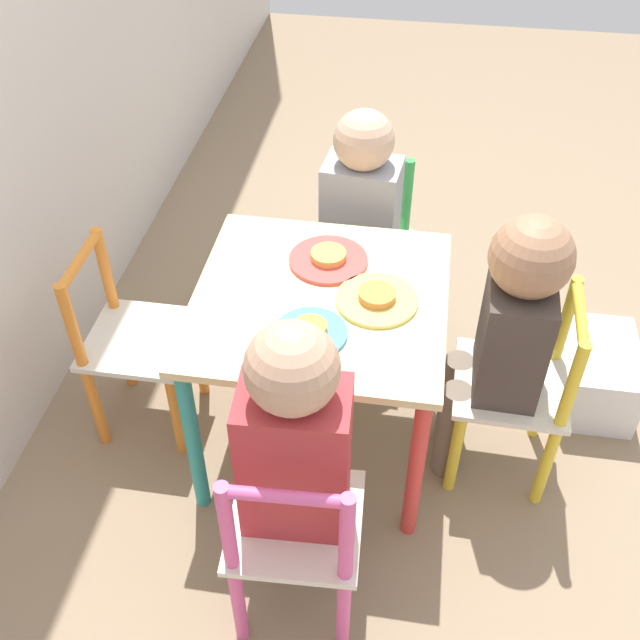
{
  "coord_description": "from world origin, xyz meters",
  "views": [
    {
      "loc": [
        -1.26,
        -0.2,
        1.57
      ],
      "look_at": [
        0.0,
        0.0,
        0.41
      ],
      "focal_mm": 42.0,
      "sensor_mm": 36.0,
      "label": 1
    }
  ],
  "objects_px": {
    "chair_yellow": "(519,391)",
    "child_front": "(506,328)",
    "child_left": "(296,448)",
    "plate_right": "(328,259)",
    "plate_left": "(311,331)",
    "kids_table": "(320,321)",
    "chair_green": "(362,251)",
    "storage_bin": "(594,373)",
    "child_right": "(359,214)",
    "chair_orange": "(133,344)",
    "chair_pink": "(295,537)",
    "plate_front": "(377,299)"
  },
  "relations": [
    {
      "from": "chair_green",
      "to": "chair_pink",
      "type": "distance_m",
      "value": 0.95
    },
    {
      "from": "chair_green",
      "to": "plate_front",
      "type": "height_order",
      "value": "chair_green"
    },
    {
      "from": "kids_table",
      "to": "plate_left",
      "type": "bearing_deg",
      "value": 180.0
    },
    {
      "from": "child_left",
      "to": "plate_right",
      "type": "distance_m",
      "value": 0.54
    },
    {
      "from": "chair_yellow",
      "to": "plate_right",
      "type": "bearing_deg",
      "value": -104.87
    },
    {
      "from": "child_right",
      "to": "plate_right",
      "type": "distance_m",
      "value": 0.29
    },
    {
      "from": "chair_yellow",
      "to": "child_left",
      "type": "relative_size",
      "value": 0.68
    },
    {
      "from": "child_right",
      "to": "child_front",
      "type": "xyz_separation_m",
      "value": [
        -0.42,
        -0.37,
        0.02
      ]
    },
    {
      "from": "chair_green",
      "to": "plate_right",
      "type": "bearing_deg",
      "value": -92.14
    },
    {
      "from": "kids_table",
      "to": "plate_left",
      "type": "relative_size",
      "value": 3.63
    },
    {
      "from": "child_front",
      "to": "plate_left",
      "type": "height_order",
      "value": "child_front"
    },
    {
      "from": "child_right",
      "to": "chair_orange",
      "type": "bearing_deg",
      "value": -135.6
    },
    {
      "from": "chair_green",
      "to": "child_right",
      "type": "xyz_separation_m",
      "value": [
        -0.06,
        0.01,
        0.17
      ]
    },
    {
      "from": "storage_bin",
      "to": "chair_pink",
      "type": "bearing_deg",
      "value": 136.25
    },
    {
      "from": "kids_table",
      "to": "child_left",
      "type": "relative_size",
      "value": 0.73
    },
    {
      "from": "chair_pink",
      "to": "child_left",
      "type": "bearing_deg",
      "value": -90.0
    },
    {
      "from": "chair_yellow",
      "to": "plate_left",
      "type": "distance_m",
      "value": 0.54
    },
    {
      "from": "kids_table",
      "to": "chair_green",
      "type": "distance_m",
      "value": 0.5
    },
    {
      "from": "plate_left",
      "to": "child_right",
      "type": "bearing_deg",
      "value": -4.5
    },
    {
      "from": "chair_pink",
      "to": "plate_right",
      "type": "xyz_separation_m",
      "value": [
        0.6,
        0.02,
        0.23
      ]
    },
    {
      "from": "child_front",
      "to": "child_left",
      "type": "distance_m",
      "value": 0.57
    },
    {
      "from": "plate_left",
      "to": "storage_bin",
      "type": "relative_size",
      "value": 0.54
    },
    {
      "from": "chair_yellow",
      "to": "plate_right",
      "type": "distance_m",
      "value": 0.55
    },
    {
      "from": "chair_green",
      "to": "chair_orange",
      "type": "bearing_deg",
      "value": -131.98
    },
    {
      "from": "child_front",
      "to": "plate_right",
      "type": "xyz_separation_m",
      "value": [
        0.14,
        0.42,
        0.04
      ]
    },
    {
      "from": "chair_orange",
      "to": "storage_bin",
      "type": "xyz_separation_m",
      "value": [
        0.25,
        -1.2,
        -0.17
      ]
    },
    {
      "from": "chair_yellow",
      "to": "child_front",
      "type": "xyz_separation_m",
      "value": [
        0.0,
        0.06,
        0.19
      ]
    },
    {
      "from": "child_front",
      "to": "storage_bin",
      "type": "height_order",
      "value": "child_front"
    },
    {
      "from": "child_right",
      "to": "kids_table",
      "type": "bearing_deg",
      "value": -90.0
    },
    {
      "from": "kids_table",
      "to": "chair_yellow",
      "type": "distance_m",
      "value": 0.5
    },
    {
      "from": "chair_yellow",
      "to": "plate_left",
      "type": "xyz_separation_m",
      "value": [
        -0.12,
        0.48,
        0.23
      ]
    },
    {
      "from": "plate_front",
      "to": "child_front",
      "type": "bearing_deg",
      "value": -92.13
    },
    {
      "from": "chair_green",
      "to": "plate_left",
      "type": "bearing_deg",
      "value": -88.76
    },
    {
      "from": "kids_table",
      "to": "chair_yellow",
      "type": "height_order",
      "value": "chair_yellow"
    },
    {
      "from": "chair_green",
      "to": "plate_front",
      "type": "distance_m",
      "value": 0.53
    },
    {
      "from": "plate_front",
      "to": "storage_bin",
      "type": "distance_m",
      "value": 0.76
    },
    {
      "from": "chair_green",
      "to": "chair_orange",
      "type": "distance_m",
      "value": 0.71
    },
    {
      "from": "plate_left",
      "to": "chair_yellow",
      "type": "bearing_deg",
      "value": -76.41
    },
    {
      "from": "kids_table",
      "to": "child_front",
      "type": "distance_m",
      "value": 0.42
    },
    {
      "from": "storage_bin",
      "to": "child_right",
      "type": "bearing_deg",
      "value": 76.69
    },
    {
      "from": "chair_green",
      "to": "child_front",
      "type": "height_order",
      "value": "child_front"
    },
    {
      "from": "chair_green",
      "to": "child_left",
      "type": "relative_size",
      "value": 0.68
    },
    {
      "from": "plate_right",
      "to": "storage_bin",
      "type": "height_order",
      "value": "plate_right"
    },
    {
      "from": "chair_yellow",
      "to": "chair_pink",
      "type": "bearing_deg",
      "value": -42.84
    },
    {
      "from": "chair_pink",
      "to": "plate_front",
      "type": "height_order",
      "value": "chair_pink"
    },
    {
      "from": "chair_pink",
      "to": "plate_right",
      "type": "distance_m",
      "value": 0.65
    },
    {
      "from": "chair_yellow",
      "to": "chair_orange",
      "type": "bearing_deg",
      "value": -89.19
    },
    {
      "from": "plate_right",
      "to": "chair_yellow",
      "type": "bearing_deg",
      "value": -106.35
    },
    {
      "from": "kids_table",
      "to": "chair_orange",
      "type": "relative_size",
      "value": 1.07
    },
    {
      "from": "plate_right",
      "to": "plate_left",
      "type": "height_order",
      "value": "same"
    }
  ]
}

